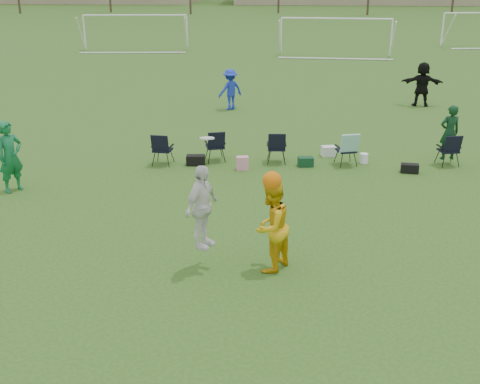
# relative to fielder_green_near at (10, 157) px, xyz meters

# --- Properties ---
(ground) EXTENTS (260.00, 260.00, 0.00)m
(ground) POSITION_rel_fielder_green_near_xyz_m (6.70, -5.06, -0.95)
(ground) COLOR #28561A
(ground) RESTS_ON ground
(fielder_green_near) EXTENTS (0.77, 0.83, 1.90)m
(fielder_green_near) POSITION_rel_fielder_green_near_xyz_m (0.00, 0.00, 0.00)
(fielder_green_near) COLOR #12693A
(fielder_green_near) RESTS_ON ground
(fielder_blue) EXTENTS (1.24, 1.15, 1.68)m
(fielder_blue) POSITION_rel_fielder_green_near_xyz_m (4.97, 10.13, -0.11)
(fielder_blue) COLOR #1A31C3
(fielder_blue) RESTS_ON ground
(fielder_black) EXTENTS (1.79, 0.77, 1.87)m
(fielder_black) POSITION_rel_fielder_green_near_xyz_m (13.06, 11.34, -0.01)
(fielder_black) COLOR black
(fielder_black) RESTS_ON ground
(center_contest) EXTENTS (2.25, 1.17, 2.72)m
(center_contest) POSITION_rel_fielder_green_near_xyz_m (6.41, -4.02, 0.13)
(center_contest) COLOR white
(center_contest) RESTS_ON ground
(sideline_setup) EXTENTS (9.25, 1.86, 1.81)m
(sideline_setup) POSITION_rel_fielder_green_near_xyz_m (8.17, 2.91, -0.42)
(sideline_setup) COLOR #0D3319
(sideline_setup) RESTS_ON ground
(goal_left) EXTENTS (7.39, 0.76, 2.46)m
(goal_left) POSITION_rel_fielder_green_near_xyz_m (-3.30, 28.94, 0.97)
(goal_left) COLOR white
(goal_left) RESTS_ON ground
(goal_mid) EXTENTS (7.40, 0.63, 2.46)m
(goal_mid) POSITION_rel_fielder_green_near_xyz_m (10.70, 26.94, 0.97)
(goal_mid) COLOR white
(goal_mid) RESTS_ON ground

